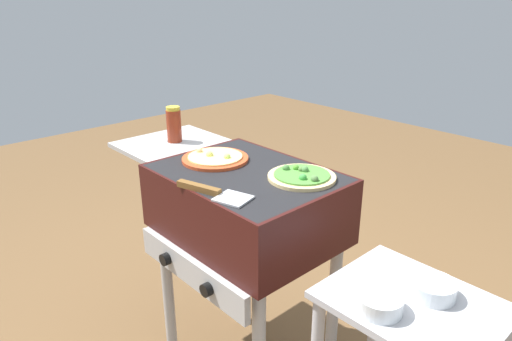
% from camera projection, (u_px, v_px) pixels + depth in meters
% --- Properties ---
extents(grill, '(0.96, 0.53, 0.90)m').
position_uv_depth(grill, '(243.00, 208.00, 1.65)').
color(grill, '#38110F').
rests_on(grill, ground_plane).
extents(pizza_cheese, '(0.25, 0.25, 0.03)m').
position_uv_depth(pizza_cheese, '(215.00, 158.00, 1.70)').
color(pizza_cheese, '#C64723').
rests_on(pizza_cheese, grill).
extents(pizza_veggie, '(0.23, 0.23, 0.04)m').
position_uv_depth(pizza_veggie, '(302.00, 176.00, 1.53)').
color(pizza_veggie, '#E0C17F').
rests_on(pizza_veggie, grill).
extents(sauce_jar, '(0.06, 0.06, 0.15)m').
position_uv_depth(sauce_jar, '(174.00, 124.00, 1.89)').
color(sauce_jar, maroon).
rests_on(sauce_jar, grill).
extents(spatula, '(0.27, 0.13, 0.02)m').
position_uv_depth(spatula, '(213.00, 192.00, 1.41)').
color(spatula, '#B7BABF').
rests_on(spatula, grill).
extents(topping_bowl_near, '(0.12, 0.12, 0.04)m').
position_uv_depth(topping_bowl_near, '(380.00, 304.00, 1.16)').
color(topping_bowl_near, silver).
rests_on(topping_bowl_near, prep_table).
extents(topping_bowl_far, '(0.12, 0.12, 0.04)m').
position_uv_depth(topping_bowl_far, '(433.00, 289.00, 1.21)').
color(topping_bowl_far, silver).
rests_on(topping_bowl_far, prep_table).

